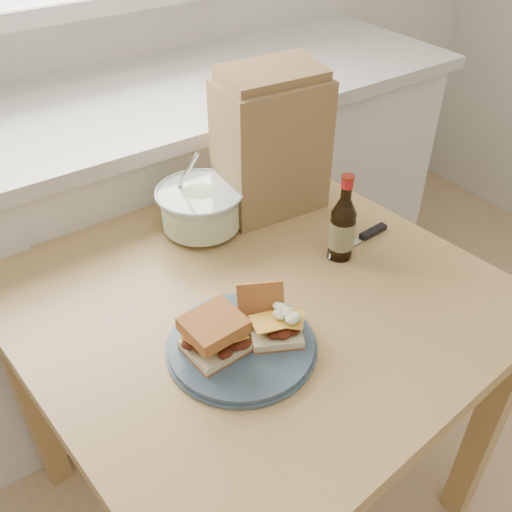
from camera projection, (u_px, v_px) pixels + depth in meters
cabinet_run at (94, 252)px, 1.81m from camera, size 2.50×0.64×0.94m
dining_table at (252, 329)px, 1.27m from camera, size 1.01×1.01×0.77m
plate at (241, 345)px, 1.07m from camera, size 0.28×0.28×0.02m
sandwich_left at (214, 335)px, 1.02m from camera, size 0.11×0.10×0.08m
sandwich_right at (271, 319)px, 1.07m from camera, size 0.12×0.16×0.08m
coleslaw_bowl at (201, 210)px, 1.35m from camera, size 0.21×0.21×0.21m
beer_bottle at (342, 227)px, 1.25m from camera, size 0.06×0.06×0.21m
knife at (366, 236)px, 1.35m from camera, size 0.20×0.03×0.01m
paper_bag at (271, 147)px, 1.37m from camera, size 0.26×0.19×0.33m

